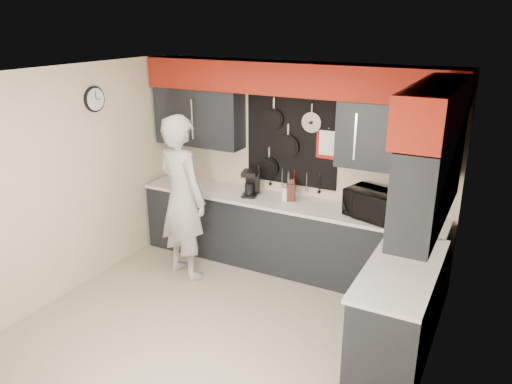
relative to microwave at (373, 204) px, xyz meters
The scene contains 10 objects.
ground 2.09m from the microwave, 128.31° to the right, with size 4.00×4.00×0.00m, color tan.
back_wall_assembly 1.45m from the microwave, 169.99° to the left, with size 4.00×0.36×2.60m.
right_wall_assembly 1.61m from the microwave, 56.99° to the right, with size 0.36×3.50×2.60m.
left_wall_assembly 3.41m from the microwave, 155.88° to the right, with size 0.05×3.50×2.60m.
base_cabinets 0.92m from the microwave, 156.03° to the right, with size 3.95×2.20×0.92m.
microwave is the anchor object (origin of this frame).
knife_block 1.05m from the microwave, behind, with size 0.10×0.10×0.22m, color #3A1912.
utensil_crock 1.11m from the microwave, behind, with size 0.13×0.13×0.16m, color white.
coffee_maker 1.58m from the microwave, behind, with size 0.24×0.27×0.33m.
person 2.25m from the microwave, 161.93° to the right, with size 0.74×0.49×2.04m, color #BCBCB9.
Camera 1 is at (2.39, -3.89, 3.07)m, focal length 35.00 mm.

